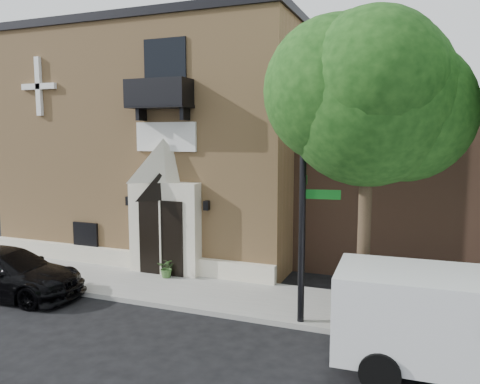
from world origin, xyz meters
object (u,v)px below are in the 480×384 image
object	(u,v)px
black_sedan	(7,273)
pedestrian_near	(390,290)
fire_hydrant	(361,311)
street_sign	(303,197)
dumpster	(412,311)

from	to	relation	value
black_sedan	pedestrian_near	size ratio (longest dim) A/B	2.83
fire_hydrant	pedestrian_near	xyz separation A→B (m)	(0.66, 0.42, 0.51)
black_sedan	fire_hydrant	xyz separation A→B (m)	(10.57, 1.25, -0.20)
black_sedan	street_sign	xyz separation A→B (m)	(9.11, 0.99, 2.68)
fire_hydrant	dumpster	world-z (taller)	dumpster
dumpster	pedestrian_near	world-z (taller)	pedestrian_near
black_sedan	fire_hydrant	distance (m)	10.65
black_sedan	dumpster	world-z (taller)	black_sedan
pedestrian_near	fire_hydrant	bearing A→B (deg)	34.15
street_sign	fire_hydrant	distance (m)	3.24
black_sedan	street_sign	distance (m)	9.54
fire_hydrant	pedestrian_near	distance (m)	0.93
street_sign	pedestrian_near	distance (m)	3.26
street_sign	fire_hydrant	size ratio (longest dim) A/B	8.38
fire_hydrant	pedestrian_near	size ratio (longest dim) A/B	0.44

